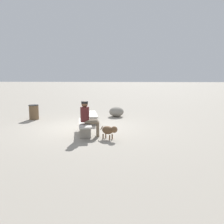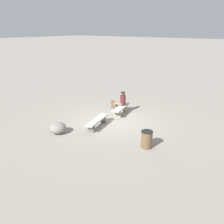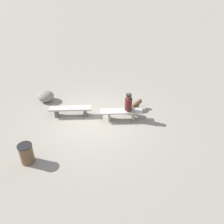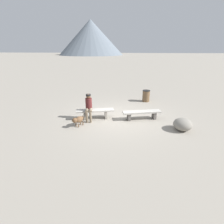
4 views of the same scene
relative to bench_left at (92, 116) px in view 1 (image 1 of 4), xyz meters
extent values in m
cube|color=gray|center=(1.12, -0.14, -0.34)|extent=(210.00, 210.00, 0.06)
cube|color=#605B56|center=(-0.62, -0.16, -0.14)|extent=(0.21, 0.35, 0.35)
cube|color=#605B56|center=(0.62, 0.16, -0.14)|extent=(0.21, 0.35, 0.35)
cube|color=#B2ADA3|center=(0.00, 0.00, 0.07)|extent=(1.92, 0.84, 0.08)
cube|color=gray|center=(1.78, 0.02, -0.11)|extent=(0.19, 0.40, 0.41)
cube|color=gray|center=(2.80, 0.27, -0.11)|extent=(0.19, 0.40, 0.41)
cube|color=#B2ADA3|center=(2.29, 0.15, 0.12)|extent=(1.90, 0.86, 0.06)
cylinder|color=#511E1E|center=(2.58, 0.22, 0.49)|extent=(0.31, 0.31, 0.53)
sphere|color=brown|center=(2.58, 0.22, 0.85)|extent=(0.22, 0.22, 0.22)
cylinder|color=black|center=(2.58, 0.22, 0.91)|extent=(0.23, 0.23, 0.08)
cylinder|color=#756651|center=(2.62, 0.46, 0.22)|extent=(0.23, 0.47, 0.15)
cylinder|color=#756651|center=(2.58, 0.68, -0.04)|extent=(0.11, 0.11, 0.54)
cylinder|color=#756651|center=(2.45, 0.43, 0.22)|extent=(0.23, 0.47, 0.15)
cylinder|color=#756651|center=(2.41, 0.65, -0.04)|extent=(0.11, 0.11, 0.54)
ellipsoid|color=brown|center=(2.84, 1.06, 0.00)|extent=(0.45, 0.51, 0.28)
sphere|color=brown|center=(2.97, 1.30, 0.05)|extent=(0.23, 0.23, 0.23)
cylinder|color=brown|center=(2.84, 1.22, -0.23)|extent=(0.04, 0.04, 0.17)
cylinder|color=brown|center=(2.97, 1.14, -0.23)|extent=(0.04, 0.04, 0.17)
cylinder|color=brown|center=(2.70, 0.98, -0.23)|extent=(0.04, 0.04, 0.17)
cylinder|color=brown|center=(2.84, 0.90, -0.23)|extent=(0.04, 0.04, 0.17)
cylinder|color=brown|center=(2.71, 0.84, 0.04)|extent=(0.09, 0.12, 0.15)
cylinder|color=brown|center=(-0.44, -3.06, 0.04)|extent=(0.46, 0.46, 0.71)
cylinder|color=black|center=(-0.44, -3.06, 0.41)|extent=(0.49, 0.49, 0.03)
ellipsoid|color=gray|center=(-1.67, 1.01, -0.05)|extent=(0.87, 0.86, 0.53)
camera|label=1|loc=(10.28, 1.94, 1.76)|focal=36.06mm
camera|label=2|loc=(-8.65, -7.42, 4.44)|focal=39.20mm
camera|label=3|loc=(3.60, -8.15, 5.50)|focal=36.79mm
camera|label=4|loc=(0.62, 7.93, 3.04)|focal=27.44mm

